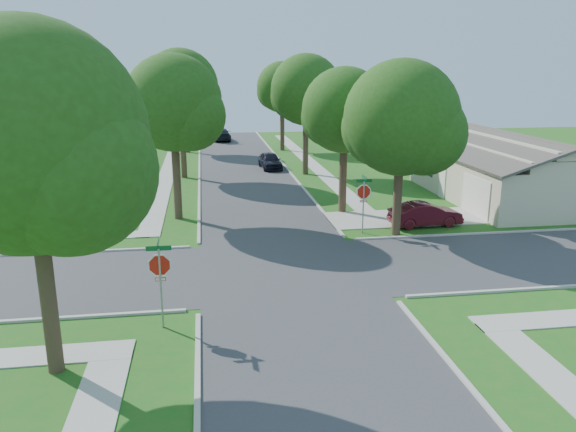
{
  "coord_description": "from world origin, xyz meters",
  "views": [
    {
      "loc": [
        -3.17,
        -21.91,
        8.29
      ],
      "look_at": [
        0.55,
        2.69,
        1.6
      ],
      "focal_mm": 35.0,
      "sensor_mm": 36.0,
      "label": 1
    }
  ],
  "objects_px": {
    "tree_w_far": "(186,95)",
    "tree_e_mid": "(307,93)",
    "house_nw_far": "(62,142)",
    "car_driveway": "(425,214)",
    "stop_sign_sw": "(160,269)",
    "tree_w_near": "(174,108)",
    "tree_ne_corner": "(402,123)",
    "house_ne_near": "(507,175)",
    "car_curb_east": "(270,161)",
    "house_ne_far": "(407,139)",
    "tree_e_far": "(283,90)",
    "stop_sign_ne": "(364,194)",
    "tree_e_near": "(345,114)",
    "tree_sw_corner": "(33,148)",
    "car_curb_west": "(221,134)",
    "tree_w_mid": "(181,91)"
  },
  "relations": [
    {
      "from": "tree_e_far",
      "to": "stop_sign_ne",
      "type": "bearing_deg",
      "value": -90.1
    },
    {
      "from": "tree_w_far",
      "to": "car_driveway",
      "type": "distance_m",
      "value": 31.71
    },
    {
      "from": "house_ne_far",
      "to": "car_driveway",
      "type": "bearing_deg",
      "value": -107.98
    },
    {
      "from": "car_curb_east",
      "to": "car_curb_west",
      "type": "distance_m",
      "value": 18.91
    },
    {
      "from": "tree_w_far",
      "to": "car_curb_east",
      "type": "distance_m",
      "value": 13.21
    },
    {
      "from": "tree_w_mid",
      "to": "car_driveway",
      "type": "bearing_deg",
      "value": -50.01
    },
    {
      "from": "car_driveway",
      "to": "tree_w_near",
      "type": "bearing_deg",
      "value": 70.92
    },
    {
      "from": "car_driveway",
      "to": "tree_sw_corner",
      "type": "bearing_deg",
      "value": 124.33
    },
    {
      "from": "house_ne_near",
      "to": "car_curb_east",
      "type": "height_order",
      "value": "house_ne_near"
    },
    {
      "from": "house_ne_far",
      "to": "house_nw_far",
      "type": "distance_m",
      "value": 32.12
    },
    {
      "from": "stop_sign_sw",
      "to": "tree_w_near",
      "type": "distance_m",
      "value": 14.3
    },
    {
      "from": "car_driveway",
      "to": "tree_e_near",
      "type": "bearing_deg",
      "value": 41.89
    },
    {
      "from": "house_ne_far",
      "to": "house_nw_far",
      "type": "height_order",
      "value": "same"
    },
    {
      "from": "tree_e_near",
      "to": "car_curb_east",
      "type": "distance_m",
      "value": 15.83
    },
    {
      "from": "house_nw_far",
      "to": "car_driveway",
      "type": "bearing_deg",
      "value": -47.41
    },
    {
      "from": "tree_w_far",
      "to": "tree_e_mid",
      "type": "bearing_deg",
      "value": -54.1
    },
    {
      "from": "tree_ne_corner",
      "to": "house_ne_near",
      "type": "xyz_separation_m",
      "value": [
        9.63,
        6.79,
        -4.08
      ]
    },
    {
      "from": "house_ne_far",
      "to": "house_nw_far",
      "type": "xyz_separation_m",
      "value": [
        -31.98,
        3.0,
        0.0
      ]
    },
    {
      "from": "tree_e_near",
      "to": "tree_w_far",
      "type": "relative_size",
      "value": 1.03
    },
    {
      "from": "tree_w_near",
      "to": "car_curb_east",
      "type": "relative_size",
      "value": 2.29
    },
    {
      "from": "tree_e_mid",
      "to": "tree_e_far",
      "type": "relative_size",
      "value": 1.06
    },
    {
      "from": "tree_e_mid",
      "to": "house_ne_far",
      "type": "bearing_deg",
      "value": 35.42
    },
    {
      "from": "tree_e_far",
      "to": "house_nw_far",
      "type": "distance_m",
      "value": 21.31
    },
    {
      "from": "tree_e_near",
      "to": "car_curb_west",
      "type": "relative_size",
      "value": 1.71
    },
    {
      "from": "tree_w_far",
      "to": "car_curb_east",
      "type": "bearing_deg",
      "value": -55.88
    },
    {
      "from": "tree_w_near",
      "to": "house_ne_far",
      "type": "distance_m",
      "value": 29.1
    },
    {
      "from": "tree_ne_corner",
      "to": "house_ne_near",
      "type": "bearing_deg",
      "value": 35.18
    },
    {
      "from": "tree_w_mid",
      "to": "house_nw_far",
      "type": "height_order",
      "value": "tree_w_mid"
    },
    {
      "from": "tree_w_near",
      "to": "house_nw_far",
      "type": "height_order",
      "value": "tree_w_near"
    },
    {
      "from": "house_ne_far",
      "to": "car_driveway",
      "type": "distance_m",
      "value": 24.72
    },
    {
      "from": "tree_w_far",
      "to": "tree_ne_corner",
      "type": "bearing_deg",
      "value": -69.72
    },
    {
      "from": "stop_sign_sw",
      "to": "stop_sign_ne",
      "type": "relative_size",
      "value": 1.0
    },
    {
      "from": "stop_sign_sw",
      "to": "house_nw_far",
      "type": "relative_size",
      "value": 0.22
    },
    {
      "from": "tree_w_near",
      "to": "car_curb_east",
      "type": "bearing_deg",
      "value": 65.07
    },
    {
      "from": "tree_ne_corner",
      "to": "car_curb_east",
      "type": "bearing_deg",
      "value": 101.84
    },
    {
      "from": "tree_w_far",
      "to": "car_curb_east",
      "type": "xyz_separation_m",
      "value": [
        6.9,
        -10.18,
        -4.84
      ]
    },
    {
      "from": "stop_sign_sw",
      "to": "tree_e_mid",
      "type": "xyz_separation_m",
      "value": [
        9.46,
        25.71,
        4.22
      ]
    },
    {
      "from": "tree_e_far",
      "to": "tree_w_far",
      "type": "relative_size",
      "value": 1.09
    },
    {
      "from": "stop_sign_sw",
      "to": "tree_ne_corner",
      "type": "bearing_deg",
      "value": 38.84
    },
    {
      "from": "tree_e_mid",
      "to": "car_curb_west",
      "type": "height_order",
      "value": "tree_e_mid"
    },
    {
      "from": "tree_w_far",
      "to": "tree_sw_corner",
      "type": "distance_m",
      "value": 41.1
    },
    {
      "from": "stop_sign_sw",
      "to": "house_nw_far",
      "type": "distance_m",
      "value": 38.4
    },
    {
      "from": "tree_ne_corner",
      "to": "stop_sign_ne",
      "type": "bearing_deg",
      "value": 163.45
    },
    {
      "from": "tree_w_near",
      "to": "tree_ne_corner",
      "type": "relative_size",
      "value": 1.04
    },
    {
      "from": "tree_e_near",
      "to": "car_curb_west",
      "type": "bearing_deg",
      "value": 100.1
    },
    {
      "from": "stop_sign_sw",
      "to": "car_driveway",
      "type": "relative_size",
      "value": 0.77
    },
    {
      "from": "house_ne_far",
      "to": "car_curb_east",
      "type": "xyz_separation_m",
      "value": [
        -13.75,
        -5.17,
        -0.85
      ]
    },
    {
      "from": "car_driveway",
      "to": "car_curb_east",
      "type": "distance_m",
      "value": 19.32
    },
    {
      "from": "house_nw_far",
      "to": "car_driveway",
      "type": "relative_size",
      "value": 3.53
    },
    {
      "from": "tree_e_mid",
      "to": "car_driveway",
      "type": "xyz_separation_m",
      "value": [
        3.61,
        -15.51,
        -5.62
      ]
    }
  ]
}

